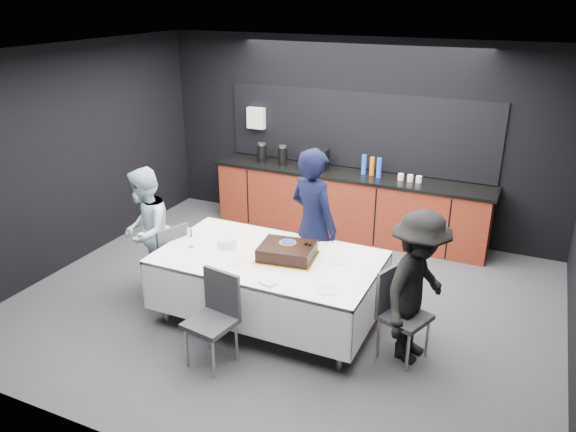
# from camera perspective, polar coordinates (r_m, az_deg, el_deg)

# --- Properties ---
(ground) EXTENTS (6.00, 6.00, 0.00)m
(ground) POSITION_cam_1_polar(r_m,az_deg,el_deg) (6.61, -0.37, -8.77)
(ground) COLOR #414146
(ground) RESTS_ON ground
(room_shell) EXTENTS (6.04, 5.04, 2.82)m
(room_shell) POSITION_cam_1_polar(r_m,az_deg,el_deg) (5.88, -0.41, 6.99)
(room_shell) COLOR white
(room_shell) RESTS_ON ground
(kitchenette) EXTENTS (4.10, 0.64, 2.05)m
(kitchenette) POSITION_cam_1_polar(r_m,az_deg,el_deg) (8.25, 6.03, 1.76)
(kitchenette) COLOR maroon
(kitchenette) RESTS_ON ground
(party_table) EXTENTS (2.32, 1.32, 0.78)m
(party_table) POSITION_cam_1_polar(r_m,az_deg,el_deg) (5.98, -2.00, -5.27)
(party_table) COLOR #99999E
(party_table) RESTS_ON ground
(cake_assembly) EXTENTS (0.65, 0.56, 0.18)m
(cake_assembly) POSITION_cam_1_polar(r_m,az_deg,el_deg) (5.85, -0.09, -3.62)
(cake_assembly) COLOR gold
(cake_assembly) RESTS_ON party_table
(plate_stack) EXTENTS (0.21, 0.21, 0.10)m
(plate_stack) POSITION_cam_1_polar(r_m,az_deg,el_deg) (6.13, -6.22, -2.71)
(plate_stack) COLOR white
(plate_stack) RESTS_ON party_table
(loose_plate_near) EXTENTS (0.18, 0.18, 0.01)m
(loose_plate_near) POSITION_cam_1_polar(r_m,az_deg,el_deg) (5.81, -5.42, -4.66)
(loose_plate_near) COLOR white
(loose_plate_near) RESTS_ON party_table
(loose_plate_right_a) EXTENTS (0.18, 0.18, 0.01)m
(loose_plate_right_a) POSITION_cam_1_polar(r_m,az_deg,el_deg) (5.81, 4.99, -4.66)
(loose_plate_right_a) COLOR white
(loose_plate_right_a) RESTS_ON party_table
(loose_plate_right_b) EXTENTS (0.22, 0.22, 0.01)m
(loose_plate_right_b) POSITION_cam_1_polar(r_m,az_deg,el_deg) (5.29, 3.93, -7.46)
(loose_plate_right_b) COLOR white
(loose_plate_right_b) RESTS_ON party_table
(loose_plate_far) EXTENTS (0.18, 0.18, 0.01)m
(loose_plate_far) POSITION_cam_1_polar(r_m,az_deg,el_deg) (6.26, 1.29, -2.51)
(loose_plate_far) COLOR white
(loose_plate_far) RESTS_ON party_table
(fork_pile) EXTENTS (0.18, 0.14, 0.02)m
(fork_pile) POSITION_cam_1_polar(r_m,az_deg,el_deg) (5.38, -2.13, -6.80)
(fork_pile) COLOR white
(fork_pile) RESTS_ON party_table
(champagne_flute) EXTENTS (0.06, 0.06, 0.22)m
(champagne_flute) POSITION_cam_1_polar(r_m,az_deg,el_deg) (6.14, -9.94, -1.77)
(champagne_flute) COLOR white
(champagne_flute) RESTS_ON party_table
(chair_left) EXTENTS (0.53, 0.53, 0.92)m
(chair_left) POSITION_cam_1_polar(r_m,az_deg,el_deg) (6.61, -11.96, -4.01)
(chair_left) COLOR #2F2F34
(chair_left) RESTS_ON ground
(chair_right) EXTENTS (0.54, 0.54, 0.92)m
(chair_right) POSITION_cam_1_polar(r_m,az_deg,el_deg) (5.60, 11.16, -9.01)
(chair_right) COLOR #2F2F34
(chair_right) RESTS_ON ground
(chair_near) EXTENTS (0.48, 0.48, 0.92)m
(chair_near) POSITION_cam_1_polar(r_m,az_deg,el_deg) (5.46, -7.39, -9.63)
(chair_near) COLOR #2F2F34
(chair_near) RESTS_ON ground
(person_center) EXTENTS (0.78, 0.66, 1.81)m
(person_center) POSITION_cam_1_polar(r_m,az_deg,el_deg) (6.36, 2.58, -0.93)
(person_center) COLOR black
(person_center) RESTS_ON ground
(person_left) EXTENTS (0.82, 0.91, 1.53)m
(person_left) POSITION_cam_1_polar(r_m,az_deg,el_deg) (6.74, -14.23, -1.57)
(person_left) COLOR silver
(person_left) RESTS_ON ground
(person_right) EXTENTS (0.77, 1.09, 1.54)m
(person_right) POSITION_cam_1_polar(r_m,az_deg,el_deg) (5.47, 12.98, -7.11)
(person_right) COLOR black
(person_right) RESTS_ON ground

